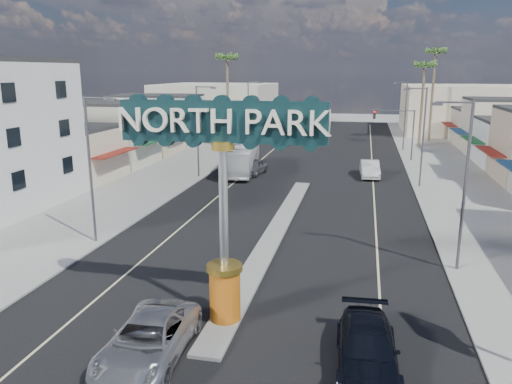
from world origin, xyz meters
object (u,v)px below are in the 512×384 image
at_px(traffic_signal_left, 245,121).
at_px(car_parked_right, 370,169).
at_px(streetlight_l_mid, 199,127).
at_px(streetlight_r_mid, 422,132).
at_px(palm_right_mid, 425,69).
at_px(streetlight_l_far, 249,110).
at_px(palm_left_far, 227,62).
at_px(streetlight_l_near, 92,163).
at_px(streetlight_r_far, 404,113).
at_px(palm_right_far, 435,57).
at_px(suv_right, 367,349).
at_px(gateway_sign, 223,187).
at_px(traffic_signal_right, 397,125).
at_px(suv_left, 148,340).
at_px(city_bus, 242,157).
at_px(streetlight_r_near, 462,178).
at_px(car_parked_left, 254,167).

relative_size(traffic_signal_left, car_parked_right, 1.18).
bearing_deg(car_parked_right, streetlight_l_mid, -170.77).
relative_size(streetlight_r_mid, palm_right_mid, 0.74).
bearing_deg(streetlight_l_far, palm_left_far, -142.08).
height_order(streetlight_l_far, palm_right_mid, palm_right_mid).
height_order(streetlight_l_near, streetlight_r_mid, same).
relative_size(streetlight_r_far, palm_right_far, 0.64).
relative_size(palm_right_mid, suv_right, 2.28).
relative_size(gateway_sign, car_parked_right, 1.80).
height_order(traffic_signal_right, suv_left, traffic_signal_right).
distance_m(streetlight_r_far, palm_left_far, 24.38).
bearing_deg(gateway_sign, traffic_signal_right, 77.67).
bearing_deg(car_parked_right, streetlight_l_near, -128.53).
distance_m(palm_left_far, city_bus, 20.13).
distance_m(palm_right_far, car_parked_right, 31.74).
relative_size(gateway_sign, streetlight_r_far, 1.02).
distance_m(traffic_signal_left, suv_right, 46.81).
xyz_separation_m(streetlight_l_near, streetlight_l_mid, (0.00, 20.00, 0.00)).
bearing_deg(suv_left, streetlight_r_far, 74.61).
distance_m(streetlight_r_mid, suv_left, 33.98).
bearing_deg(palm_right_far, streetlight_l_far, -158.54).
distance_m(traffic_signal_right, streetlight_r_far, 8.14).
bearing_deg(traffic_signal_left, palm_right_mid, 28.42).
relative_size(traffic_signal_right, city_bus, 0.52).
height_order(streetlight_l_far, suv_left, streetlight_l_far).
distance_m(streetlight_l_near, streetlight_r_mid, 28.90).
bearing_deg(streetlight_l_near, streetlight_r_mid, 43.79).
relative_size(palm_left_far, city_bus, 1.14).
bearing_deg(gateway_sign, streetlight_l_far, 101.78).
xyz_separation_m(traffic_signal_left, suv_right, (15.06, -44.18, -3.50)).
bearing_deg(streetlight_r_mid, traffic_signal_left, 144.50).
bearing_deg(streetlight_r_mid, streetlight_r_far, 90.00).
height_order(streetlight_l_near, streetlight_r_far, same).
height_order(streetlight_l_far, car_parked_right, streetlight_l_far).
bearing_deg(suv_left, city_bus, 95.90).
bearing_deg(palm_left_far, streetlight_r_near, -59.64).
height_order(streetlight_l_near, car_parked_left, streetlight_l_near).
height_order(traffic_signal_right, car_parked_right, traffic_signal_right).
distance_m(streetlight_l_far, palm_right_far, 28.29).
xyz_separation_m(streetlight_l_near, palm_right_far, (25.43, 52.00, 7.32)).
bearing_deg(traffic_signal_right, streetlight_r_near, -87.90).
bearing_deg(car_parked_right, traffic_signal_right, 69.78).
bearing_deg(traffic_signal_right, streetlight_l_mid, -144.50).
height_order(streetlight_l_near, palm_right_far, palm_right_far).
xyz_separation_m(gateway_sign, palm_right_far, (15.00, 60.02, 6.46)).
height_order(palm_right_far, car_parked_right, palm_right_far).
height_order(traffic_signal_left, city_bus, traffic_signal_left).
height_order(palm_right_far, suv_left, palm_right_far).
height_order(suv_right, city_bus, city_bus).
relative_size(streetlight_l_far, suv_left, 1.55).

